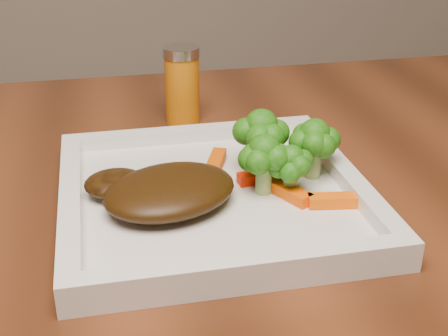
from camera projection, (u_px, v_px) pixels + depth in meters
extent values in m
cube|color=white|center=(213.00, 200.00, 0.57)|extent=(0.27, 0.27, 0.01)
ellipsoid|color=#3A2208|center=(170.00, 191.00, 0.54)|extent=(0.14, 0.13, 0.03)
cube|color=#FF5F04|center=(338.00, 200.00, 0.54)|extent=(0.05, 0.02, 0.01)
cube|color=#FF3E04|center=(298.00, 158.00, 0.62)|extent=(0.06, 0.04, 0.01)
cube|color=#D44D03|center=(216.00, 163.00, 0.61)|extent=(0.03, 0.05, 0.01)
cube|color=#FB5404|center=(287.00, 190.00, 0.56)|extent=(0.04, 0.06, 0.01)
cube|color=#FF2504|center=(263.00, 176.00, 0.58)|extent=(0.05, 0.02, 0.01)
cylinder|color=#C46A0A|center=(182.00, 85.00, 0.74)|extent=(0.05, 0.05, 0.09)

